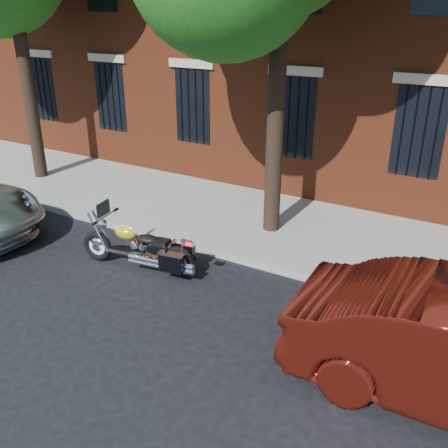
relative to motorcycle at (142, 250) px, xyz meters
The scene contains 4 objects.
ground 1.07m from the motorcycle, ahead, with size 120.00×120.00×0.00m, color black.
curb 1.61m from the motorcycle, 52.26° to the left, with size 40.00×0.16×0.15m, color gray.
sidewalk 3.29m from the motorcycle, 72.88° to the left, with size 40.00×3.60×0.15m, color gray.
motorcycle is the anchor object (origin of this frame).
Camera 1 is at (4.78, -6.53, 4.82)m, focal length 40.00 mm.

